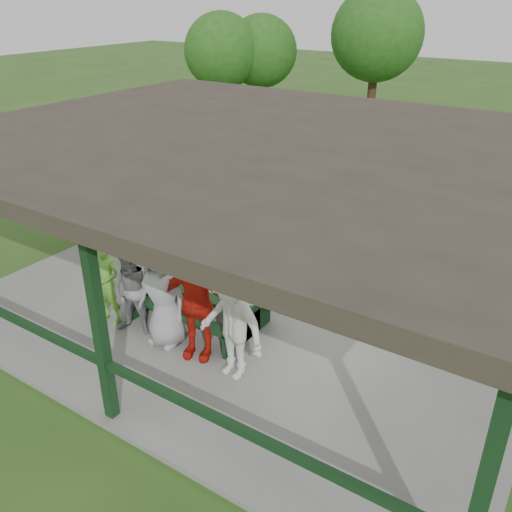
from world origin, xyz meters
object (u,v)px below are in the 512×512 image
Objects in this scene: contestant_grey_left at (133,293)px; contestant_red at (195,303)px; spectator_lblue at (278,223)px; spectator_blue at (254,211)px; pickup_truck at (484,180)px; contestant_grey_mid at (163,294)px; spectator_grey at (378,252)px; picnic_table_near at (199,298)px; contestant_white_fedora at (231,323)px; farm_trailer at (340,150)px; contestant_green at (107,283)px; picnic_table_far at (250,254)px.

contestant_grey_left is 1.32m from contestant_red.
spectator_lblue is 0.89m from spectator_blue.
pickup_truck is at bearing -109.35° from spectator_blue.
contestant_red is (0.67, 0.02, 0.04)m from contestant_grey_mid.
spectator_blue reaches higher than spectator_lblue.
spectator_grey is at bearing -174.75° from spectator_blue.
contestant_grey_mid is 0.35× the size of pickup_truck.
spectator_grey is at bearing 50.01° from contestant_red.
contestant_grey_left is 0.81× the size of contestant_red.
contestant_grey_left is at bearing 107.16° from spectator_blue.
picnic_table_near is 1.46× the size of spectator_grey.
contestant_white_fedora reaches higher than pickup_truck.
farm_trailer is at bearing 97.19° from pickup_truck.
spectator_grey is 8.64m from farm_trailer.
picnic_table_near is 1.73m from contestant_white_fedora.
spectator_blue is 3.23m from spectator_grey.
contestant_green reaches higher than picnic_table_near.
contestant_grey_mid is 1.11× the size of spectator_grey.
contestant_grey_left is at bearing -179.82° from pickup_truck.
contestant_white_fedora is 4.82m from spectator_blue.
spectator_lblue is 1.00× the size of spectator_blue.
spectator_blue is at bearing 101.89° from contestant_grey_mid.
contestant_green is 1.29m from contestant_grey_mid.
farm_trailer is at bearing 99.74° from contestant_grey_mid.
contestant_green is 0.92× the size of spectator_blue.
spectator_lblue is at bearing 85.24° from contestant_red.
picnic_table_far is 7.84m from pickup_truck.
picnic_table_near is at bearing 85.03° from contestant_grey_mid.
picnic_table_near is at bearing 110.84° from contestant_red.
contestant_grey_mid reaches higher than spectator_grey.
contestant_red is at bearing 178.04° from contestant_white_fedora.
picnic_table_near is 1.31× the size of contestant_grey_mid.
spectator_blue is (-0.75, 1.27, 0.38)m from picnic_table_far.
contestant_red is 3.98m from spectator_grey.
picnic_table_far is at bearing 125.25° from contestant_white_fedora.
contestant_green is at bearing 166.10° from contestant_red.
farm_trailer is (-3.53, 11.20, -0.40)m from contestant_white_fedora.
farm_trailer is at bearing -79.14° from spectator_lblue.
picnic_table_near is 3.00m from spectator_lblue.
contestant_red is (1.30, 0.09, 0.18)m from contestant_grey_left.
contestant_grey_mid reaches higher than contestant_green.
contestant_green is at bearing 68.62° from spectator_lblue.
picnic_table_far is 2.95m from contestant_grey_left.
contestant_grey_mid reaches higher than farm_trailer.
picnic_table_far is 1.74× the size of contestant_grey_left.
contestant_grey_left is (-0.46, -2.90, 0.32)m from picnic_table_far.
picnic_table_near is 2.01m from picnic_table_far.
contestant_white_fedora reaches higher than picnic_table_near.
pickup_truck is (1.41, 10.15, -0.29)m from contestant_white_fedora.
picnic_table_near is 10.50m from farm_trailer.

